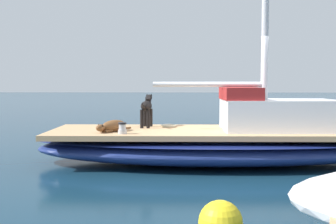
% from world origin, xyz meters
% --- Properties ---
extents(ground_plane, '(120.00, 120.00, 0.00)m').
position_xyz_m(ground_plane, '(0.00, 0.00, 0.00)').
color(ground_plane, '#143347').
extents(sailboat_main, '(2.68, 7.29, 0.66)m').
position_xyz_m(sailboat_main, '(0.00, 0.00, 0.34)').
color(sailboat_main, navy).
rests_on(sailboat_main, ground).
extents(cabin_house, '(1.45, 2.25, 0.84)m').
position_xyz_m(cabin_house, '(-0.03, 1.12, 1.01)').
color(cabin_house, silver).
rests_on(cabin_house, sailboat_main).
extents(dog_brown, '(0.84, 0.59, 0.22)m').
position_xyz_m(dog_brown, '(0.40, -2.04, 0.77)').
color(dog_brown, brown).
rests_on(dog_brown, sailboat_main).
extents(dog_black, '(0.94, 0.26, 0.70)m').
position_xyz_m(dog_black, '(-0.44, -1.46, 1.08)').
color(dog_black, black).
rests_on(dog_black, sailboat_main).
extents(deck_winch, '(0.16, 0.16, 0.21)m').
position_xyz_m(deck_winch, '(0.76, -1.80, 0.76)').
color(deck_winch, '#B7B7BC').
rests_on(deck_winch, sailboat_main).
extents(coiled_rope, '(0.32, 0.32, 0.04)m').
position_xyz_m(coiled_rope, '(-0.54, -1.01, 0.68)').
color(coiled_rope, beige).
rests_on(coiled_rope, sailboat_main).
extents(mooring_buoy, '(0.44, 0.44, 0.44)m').
position_xyz_m(mooring_buoy, '(4.27, -0.32, 0.22)').
color(mooring_buoy, yellow).
rests_on(mooring_buoy, ground).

